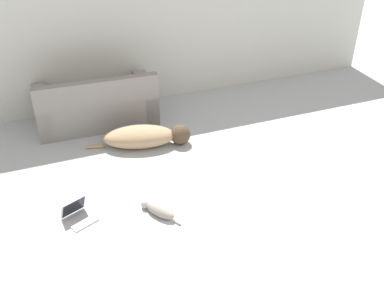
# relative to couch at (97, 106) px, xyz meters

# --- Properties ---
(wall_back) EXTENTS (7.80, 0.06, 2.45)m
(wall_back) POSITION_rel_couch_xyz_m (1.32, 0.56, 0.95)
(wall_back) COLOR beige
(wall_back) RESTS_ON ground_plane
(couch) EXTENTS (1.77, 0.91, 0.82)m
(couch) POSITION_rel_couch_xyz_m (0.00, 0.00, 0.00)
(couch) COLOR gray
(couch) RESTS_ON ground_plane
(dog) EXTENTS (1.45, 0.70, 0.29)m
(dog) POSITION_rel_couch_xyz_m (0.48, -0.91, -0.13)
(dog) COLOR #A38460
(dog) RESTS_ON ground_plane
(cat) EXTENTS (0.35, 0.50, 0.13)m
(cat) POSITION_rel_couch_xyz_m (0.20, -2.38, -0.21)
(cat) COLOR gray
(cat) RESTS_ON ground_plane
(laptop_open) EXTENTS (0.39, 0.40, 0.22)m
(laptop_open) POSITION_rel_couch_xyz_m (-0.64, -2.12, -0.20)
(laptop_open) COLOR #B7B7BC
(laptop_open) RESTS_ON ground_plane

